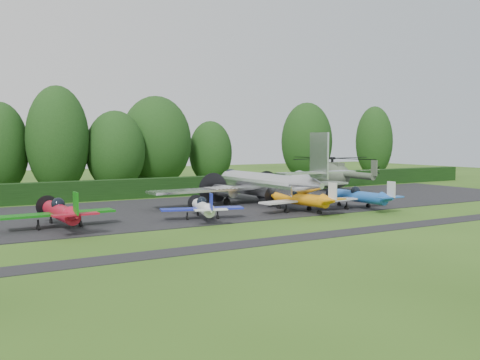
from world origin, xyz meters
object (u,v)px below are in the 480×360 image
light_plane_orange (300,199)px  helicopter (333,173)px  light_plane_white (203,207)px  light_plane_blue (360,196)px  sign_board (370,175)px  transport_plane (264,184)px  light_plane_red (61,212)px

light_plane_orange → helicopter: 19.48m
light_plane_orange → helicopter: helicopter is taller
light_plane_white → light_plane_blue: (14.71, -1.13, 0.13)m
light_plane_orange → light_plane_blue: (5.74, -0.97, -0.02)m
helicopter → light_plane_blue: bearing=-129.0°
sign_board → transport_plane: bearing=-153.1°
transport_plane → light_plane_white: size_ratio=3.27×
transport_plane → light_plane_white: bearing=-146.1°
sign_board → helicopter: bearing=-155.5°
light_plane_orange → light_plane_blue: light_plane_orange is taller
transport_plane → helicopter: size_ratio=1.47×
sign_board → light_plane_red: bearing=-157.9°
light_plane_white → light_plane_blue: size_ratio=0.89×
light_plane_blue → transport_plane: bearing=130.5°
light_plane_red → light_plane_blue: bearing=-3.1°
light_plane_blue → helicopter: size_ratio=0.51×
light_plane_blue → helicopter: (8.72, 13.99, 1.02)m
light_plane_orange → light_plane_blue: 5.82m
light_plane_white → light_plane_orange: bearing=-16.9°
light_plane_white → light_plane_blue: 14.75m
helicopter → light_plane_orange: bearing=-145.0°
transport_plane → light_plane_blue: (5.47, -6.96, -0.79)m
light_plane_orange → light_plane_red: bearing=-176.2°
light_plane_white → light_plane_orange: (8.97, -0.16, 0.15)m
transport_plane → helicopter: (14.20, 7.02, 0.23)m
light_plane_blue → light_plane_red: bearing=176.9°
light_plane_blue → sign_board: size_ratio=2.08×
light_plane_red → light_plane_orange: 19.12m
transport_plane → light_plane_white: (-9.23, -5.83, -0.92)m
light_plane_blue → light_plane_orange: bearing=172.7°
light_plane_orange → light_plane_white: bearing=-173.1°
light_plane_red → light_plane_orange: size_ratio=1.05×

